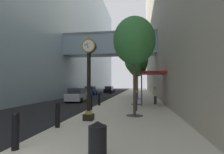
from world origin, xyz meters
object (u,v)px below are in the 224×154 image
(bollard_fifth, at_px, (99,99))
(pedestrian_by_clock, at_px, (155,95))
(bollard_fourth, at_px, (91,102))
(trash_bin, at_px, (98,139))
(street_tree_mid_far, at_px, (137,66))
(car_silver_far, at_px, (78,95))
(street_clock, at_px, (89,74))
(car_black_near, at_px, (109,90))
(bollard_second, at_px, (58,114))
(pedestrian_walking, at_px, (135,100))
(street_tree_near, at_px, (134,41))
(car_blue_mid, at_px, (90,91))
(street_tree_mid_near, at_px, (136,61))
(bollard_nearest, at_px, (16,129))

(bollard_fifth, height_order, pedestrian_by_clock, pedestrian_by_clock)
(bollard_fourth, xyz_separation_m, pedestrian_by_clock, (5.46, 4.84, 0.30))
(bollard_fourth, bearing_deg, trash_bin, -73.05)
(bollard_fifth, bearing_deg, street_tree_mid_far, 65.49)
(car_silver_far, bearing_deg, street_clock, -67.13)
(bollard_fourth, relative_size, bollard_fifth, 1.00)
(street_tree_mid_far, relative_size, car_black_near, 1.30)
(street_clock, height_order, car_silver_far, street_clock)
(car_black_near, bearing_deg, pedestrian_by_clock, -69.12)
(bollard_second, height_order, pedestrian_walking, pedestrian_walking)
(street_tree_near, relative_size, car_blue_mid, 1.56)
(trash_bin, xyz_separation_m, pedestrian_walking, (0.82, 9.04, 0.30))
(pedestrian_walking, bearing_deg, street_clock, -122.60)
(bollard_fifth, bearing_deg, pedestrian_walking, -39.09)
(street_clock, relative_size, car_silver_far, 1.10)
(street_clock, bearing_deg, car_silver_far, 112.87)
(street_tree_mid_near, bearing_deg, street_tree_mid_far, 90.00)
(bollard_fourth, relative_size, street_tree_near, 0.19)
(street_clock, relative_size, bollard_fifth, 3.98)
(pedestrian_walking, bearing_deg, car_silver_far, 135.32)
(street_clock, xyz_separation_m, pedestrian_by_clock, (4.46, 8.84, -1.74))
(bollard_nearest, bearing_deg, car_silver_far, 103.20)
(bollard_fifth, distance_m, pedestrian_walking, 4.60)
(street_tree_near, bearing_deg, bollard_fifth, 125.09)
(bollard_second, relative_size, street_tree_mid_near, 0.21)
(bollard_fourth, distance_m, car_black_near, 28.38)
(pedestrian_by_clock, bearing_deg, street_tree_near, -105.17)
(street_tree_near, bearing_deg, car_black_near, 103.01)
(street_tree_mid_far, distance_m, car_blue_mid, 13.69)
(bollard_fourth, xyz_separation_m, street_tree_mid_near, (3.56, 4.29, 3.81))
(pedestrian_by_clock, relative_size, car_black_near, 0.38)
(bollard_nearest, relative_size, street_tree_mid_far, 0.20)
(bollard_fourth, bearing_deg, bollard_nearest, -90.00)
(car_black_near, bearing_deg, street_tree_mid_near, -73.65)
(street_tree_near, relative_size, car_black_near, 1.41)
(bollard_fifth, distance_m, pedestrian_by_clock, 5.79)
(car_silver_far, bearing_deg, car_black_near, 89.12)
(bollard_fourth, distance_m, car_silver_far, 8.19)
(car_silver_far, bearing_deg, pedestrian_by_clock, -14.80)
(bollard_fifth, distance_m, street_tree_mid_near, 5.39)
(bollard_nearest, bearing_deg, car_blue_mid, 101.36)
(bollard_second, bearing_deg, car_blue_mid, 102.61)
(bollard_fourth, bearing_deg, bollard_fifth, 90.00)
(bollard_fourth, relative_size, car_black_near, 0.26)
(car_silver_far, bearing_deg, street_tree_mid_far, 25.32)
(trash_bin, height_order, pedestrian_walking, pedestrian_walking)
(bollard_nearest, bearing_deg, street_tree_mid_near, 74.73)
(street_clock, bearing_deg, bollard_fourth, 103.96)
(pedestrian_by_clock, bearing_deg, pedestrian_walking, -111.42)
(bollard_nearest, bearing_deg, street_tree_near, 61.67)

